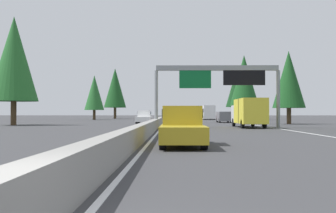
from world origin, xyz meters
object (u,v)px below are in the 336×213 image
object	(u,v)px
sedan_distant_a	(176,116)
box_truck_mid_left	(248,112)
conifer_right_mid	(289,79)
sedan_far_center	(176,115)
sign_gantry_overhead	(219,78)
sedan_distant_b	(179,122)
minivan_mid_center	(224,116)
bus_near_right	(208,112)
conifer_right_far	(244,80)
conifer_left_near	(14,59)
conifer_left_mid	(94,93)
conifer_right_distant	(237,88)
conifer_left_far	(115,88)
pickup_near_center	(182,126)
oncoming_near	(144,117)

from	to	relation	value
sedan_distant_a	box_truck_mid_left	bearing A→B (deg)	-171.85
conifer_right_mid	sedan_far_center	bearing A→B (deg)	10.76
sign_gantry_overhead	sedan_distant_b	bearing A→B (deg)	128.45
minivan_mid_center	sedan_far_center	distance (m)	71.24
sign_gantry_overhead	bus_near_right	world-z (taller)	sign_gantry_overhead
sedan_far_center	conifer_right_far	world-z (taller)	conifer_right_far
minivan_mid_center	conifer_right_far	xyz separation A→B (m)	(23.99, -7.30, 7.52)
sedan_distant_a	conifer_left_near	bearing A→B (deg)	154.98
conifer_left_mid	sedan_far_center	bearing A→B (deg)	-20.70
box_truck_mid_left	conifer_right_distant	size ratio (longest dim) A/B	0.59
conifer_left_near	conifer_left_far	world-z (taller)	conifer_left_near
sign_gantry_overhead	conifer_right_far	size ratio (longest dim) A/B	0.91
bus_near_right	conifer_right_distant	size ratio (longest dim) A/B	0.80
pickup_near_center	conifer_left_mid	distance (m)	69.53
conifer_left_near	conifer_left_far	distance (m)	53.31
minivan_mid_center	conifer_left_far	xyz separation A→B (m)	(39.87, 22.87, 6.90)
sign_gantry_overhead	box_truck_mid_left	size ratio (longest dim) A/B	1.49
minivan_mid_center	conifer_left_mid	xyz separation A→B (m)	(23.88, 24.99, 4.89)
minivan_mid_center	bus_near_right	size ratio (longest dim) A/B	0.43
sedan_far_center	conifer_right_distant	distance (m)	25.63
conifer_right_mid	conifer_right_distant	distance (m)	62.23
conifer_left_mid	sedan_distant_b	bearing A→B (deg)	-159.96
minivan_mid_center	conifer_left_near	bearing A→B (deg)	115.74
sedan_distant_a	sedan_far_center	size ratio (longest dim) A/B	1.00
sign_gantry_overhead	oncoming_near	bearing A→B (deg)	27.09
sedan_far_center	conifer_left_near	bearing A→B (deg)	166.47
sign_gantry_overhead	conifer_left_near	distance (m)	25.88
pickup_near_center	sedan_distant_a	world-z (taller)	pickup_near_center
sign_gantry_overhead	box_truck_mid_left	xyz separation A→B (m)	(1.17, -3.19, -3.41)
bus_near_right	sedan_distant_b	xyz separation A→B (m)	(-53.84, 7.07, -1.03)
sedan_far_center	conifer_left_near	xyz separation A→B (m)	(-84.12, 20.24, 7.49)
conifer_right_far	conifer_left_mid	xyz separation A→B (m)	(-0.11, 32.29, -2.64)
sedan_distant_a	conifer_right_far	distance (m)	17.59
sedan_distant_b	bus_near_right	bearing A→B (deg)	-7.48
box_truck_mid_left	minivan_mid_center	size ratio (longest dim) A/B	1.70
oncoming_near	conifer_right_mid	bearing A→B (deg)	79.53
conifer_right_mid	sedan_distant_b	bearing A→B (deg)	138.47
box_truck_mid_left	oncoming_near	distance (m)	20.22
conifer_right_mid	conifer_left_near	world-z (taller)	conifer_left_near
oncoming_near	conifer_right_far	world-z (taller)	conifer_right_far
conifer_right_distant	conifer_left_far	distance (m)	36.24
oncoming_near	conifer_right_mid	distance (m)	20.80
conifer_right_distant	conifer_left_mid	distance (m)	46.68
box_truck_mid_left	sedan_far_center	distance (m)	91.66
conifer_right_distant	sedan_distant_a	bearing A→B (deg)	143.73
box_truck_mid_left	bus_near_right	world-z (taller)	bus_near_right
conifer_right_far	conifer_left_far	xyz separation A→B (m)	(15.89, 30.18, -0.63)
box_truck_mid_left	minivan_mid_center	world-z (taller)	box_truck_mid_left
sign_gantry_overhead	box_truck_mid_left	world-z (taller)	sign_gantry_overhead
sign_gantry_overhead	conifer_right_mid	distance (m)	17.57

